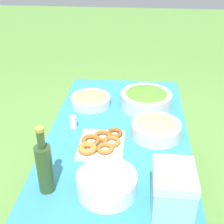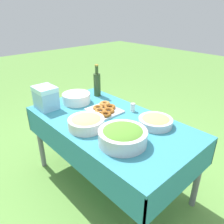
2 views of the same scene
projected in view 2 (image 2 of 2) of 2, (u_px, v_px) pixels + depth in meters
The scene contains 10 objects.
ground_plane at pixel (110, 182), 2.15m from camera, with size 14.00×14.00×0.00m, color #609342.
picnic_table at pixel (110, 130), 1.89m from camera, with size 1.48×0.82×0.69m.
salad_bowl at pixel (123, 135), 1.51m from camera, with size 0.34×0.34×0.12m.
pasta_bowl at pixel (86, 122), 1.71m from camera, with size 0.29×0.29×0.10m.
donut_platter at pixel (105, 109), 2.00m from camera, with size 0.30×0.26×0.05m.
plate_stack at pixel (76, 98), 2.17m from camera, with size 0.27×0.27×0.10m.
olive_oil_bottle at pixel (97, 84), 2.31m from camera, with size 0.07×0.07×0.34m.
bread_bowl at pixel (155, 121), 1.76m from camera, with size 0.27×0.27×0.08m.
cooler_box at pixel (46, 98), 2.03m from camera, with size 0.21×0.17×0.21m.
salt_shaker at pixel (133, 107), 1.99m from camera, with size 0.04×0.04×0.08m.
Camera 2 is at (1.22, -1.09, 1.56)m, focal length 35.00 mm.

